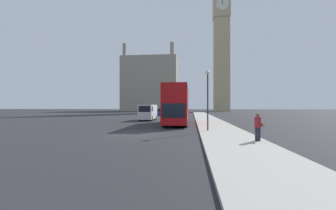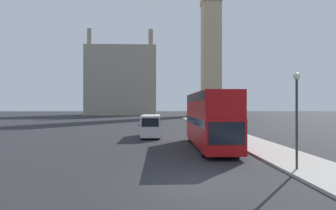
{
  "view_description": "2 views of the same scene",
  "coord_description": "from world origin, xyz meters",
  "px_view_note": "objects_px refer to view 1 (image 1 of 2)",
  "views": [
    {
      "loc": [
        4.37,
        -17.25,
        2.16
      ],
      "look_at": [
        1.7,
        8.33,
        2.31
      ],
      "focal_mm": 24.0,
      "sensor_mm": 36.0,
      "label": 1
    },
    {
      "loc": [
        -1.5,
        -11.76,
        3.45
      ],
      "look_at": [
        -0.34,
        19.15,
        3.52
      ],
      "focal_mm": 28.0,
      "sensor_mm": 36.0,
      "label": 2
    }
  ],
  "objects_px": {
    "clock_tower": "(221,36)",
    "pedestrian": "(258,127)",
    "white_van": "(148,112)",
    "street_lamp": "(208,90)",
    "parked_sedan": "(160,112)",
    "red_double_decker_bus": "(177,104)"
  },
  "relations": [
    {
      "from": "clock_tower",
      "to": "pedestrian",
      "type": "relative_size",
      "value": 38.7
    },
    {
      "from": "clock_tower",
      "to": "pedestrian",
      "type": "bearing_deg",
      "value": -96.06
    },
    {
      "from": "clock_tower",
      "to": "pedestrian",
      "type": "xyz_separation_m",
      "value": [
        -8.82,
        -83.04,
        -31.11
      ]
    },
    {
      "from": "white_van",
      "to": "pedestrian",
      "type": "distance_m",
      "value": 23.15
    },
    {
      "from": "clock_tower",
      "to": "parked_sedan",
      "type": "relative_size",
      "value": 13.43
    },
    {
      "from": "clock_tower",
      "to": "red_double_decker_bus",
      "type": "relative_size",
      "value": 5.87
    },
    {
      "from": "clock_tower",
      "to": "street_lamp",
      "type": "distance_m",
      "value": 83.53
    },
    {
      "from": "red_double_decker_bus",
      "to": "pedestrian",
      "type": "distance_m",
      "value": 14.31
    },
    {
      "from": "street_lamp",
      "to": "parked_sedan",
      "type": "distance_m",
      "value": 35.71
    },
    {
      "from": "white_van",
      "to": "street_lamp",
      "type": "bearing_deg",
      "value": -62.27
    },
    {
      "from": "pedestrian",
      "to": "parked_sedan",
      "type": "bearing_deg",
      "value": 105.75
    },
    {
      "from": "clock_tower",
      "to": "red_double_decker_bus",
      "type": "xyz_separation_m",
      "value": [
        -14.35,
        -69.93,
        -29.58
      ]
    },
    {
      "from": "clock_tower",
      "to": "parked_sedan",
      "type": "distance_m",
      "value": 57.01
    },
    {
      "from": "red_double_decker_bus",
      "to": "street_lamp",
      "type": "xyz_separation_m",
      "value": [
        3.04,
        -7.75,
        1.02
      ]
    },
    {
      "from": "clock_tower",
      "to": "parked_sedan",
      "type": "xyz_separation_m",
      "value": [
        -20.06,
        -43.17,
        -31.37
      ]
    },
    {
      "from": "clock_tower",
      "to": "white_van",
      "type": "distance_m",
      "value": 72.23
    },
    {
      "from": "red_double_decker_bus",
      "to": "street_lamp",
      "type": "distance_m",
      "value": 8.38
    },
    {
      "from": "pedestrian",
      "to": "parked_sedan",
      "type": "relative_size",
      "value": 0.35
    },
    {
      "from": "clock_tower",
      "to": "street_lamp",
      "type": "height_order",
      "value": "clock_tower"
    },
    {
      "from": "red_double_decker_bus",
      "to": "pedestrian",
      "type": "xyz_separation_m",
      "value": [
        5.53,
        -13.11,
        -1.53
      ]
    },
    {
      "from": "parked_sedan",
      "to": "white_van",
      "type": "bearing_deg",
      "value": -87.83
    },
    {
      "from": "parked_sedan",
      "to": "street_lamp",
      "type": "bearing_deg",
      "value": -75.77
    }
  ]
}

